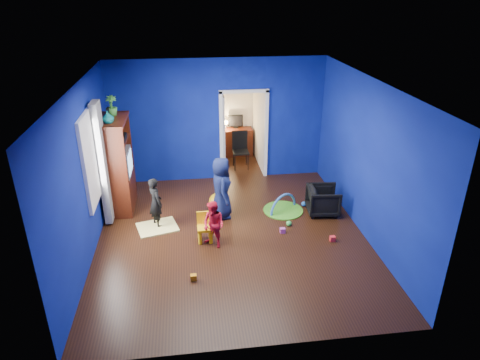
{
  "coord_description": "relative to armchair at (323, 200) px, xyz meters",
  "views": [
    {
      "loc": [
        -0.74,
        -6.9,
        4.36
      ],
      "look_at": [
        0.21,
        0.4,
        0.99
      ],
      "focal_mm": 32.0,
      "sensor_mm": 36.0,
      "label": 1
    }
  ],
  "objects": [
    {
      "name": "wall_right",
      "position": [
        0.52,
        -0.68,
        1.16
      ],
      "size": [
        0.02,
        5.5,
        2.9
      ],
      "primitive_type": "cube",
      "color": "navy",
      "rests_on": "floor"
    },
    {
      "name": "toy_0",
      "position": [
        -0.14,
        -1.08,
        -0.24
      ],
      "size": [
        0.1,
        0.08,
        0.1
      ],
      "primitive_type": "cube",
      "color": "red",
      "rests_on": "floor"
    },
    {
      "name": "desk_monitor",
      "position": [
        -1.38,
        3.7,
        0.66
      ],
      "size": [
        0.4,
        0.05,
        0.32
      ],
      "primitive_type": "cube",
      "color": "black",
      "rests_on": "study_desk"
    },
    {
      "name": "desk_lamp",
      "position": [
        -1.66,
        3.64,
        0.64
      ],
      "size": [
        0.14,
        0.14,
        0.14
      ],
      "primitive_type": "sphere",
      "color": "#FFD88C",
      "rests_on": "study_desk"
    },
    {
      "name": "crt_tv",
      "position": [
        -4.16,
        0.81,
        0.73
      ],
      "size": [
        0.46,
        0.7,
        0.54
      ],
      "primitive_type": "cube",
      "color": "silver",
      "rests_on": "tv_armoire"
    },
    {
      "name": "toddler_red",
      "position": [
        -2.34,
        -0.96,
        0.15
      ],
      "size": [
        0.55,
        0.54,
        0.89
      ],
      "primitive_type": "imported",
      "rotation": [
        0.0,
        0.0,
        -0.74
      ],
      "color": "#AC121F",
      "rests_on": "floor"
    },
    {
      "name": "play_mat",
      "position": [
        -0.8,
        0.19,
        -0.28
      ],
      "size": [
        0.84,
        0.84,
        0.02
      ],
      "primitive_type": "cylinder",
      "color": "green",
      "rests_on": "floor"
    },
    {
      "name": "toy_4",
      "position": [
        -1.0,
        -0.68,
        -0.24
      ],
      "size": [
        0.1,
        0.08,
        0.1
      ],
      "primitive_type": "cube",
      "color": "#BD4799",
      "rests_on": "floor"
    },
    {
      "name": "toy_1",
      "position": [
        -0.31,
        0.33,
        -0.24
      ],
      "size": [
        0.11,
        0.11,
        0.11
      ],
      "primitive_type": "sphere",
      "color": "blue",
      "rests_on": "floor"
    },
    {
      "name": "yellow_blanket",
      "position": [
        -3.41,
        -0.18,
        -0.28
      ],
      "size": [
        0.88,
        0.77,
        0.03
      ],
      "primitive_type": "cube",
      "rotation": [
        0.0,
        0.0,
        0.26
      ],
      "color": "#F2E07A",
      "rests_on": "floor"
    },
    {
      "name": "curtain",
      "position": [
        -4.35,
        0.22,
        0.96
      ],
      "size": [
        0.14,
        0.42,
        2.4
      ],
      "primitive_type": "cube",
      "color": "slate",
      "rests_on": "floor"
    },
    {
      "name": "toy_arch",
      "position": [
        -0.8,
        0.19,
        -0.27
      ],
      "size": [
        0.66,
        0.46,
        0.75
      ],
      "primitive_type": "torus",
      "rotation": [
        1.57,
        0.0,
        0.58
      ],
      "color": "#3F8CD8",
      "rests_on": "floor"
    },
    {
      "name": "kid_chair",
      "position": [
        -2.49,
        -0.76,
        -0.04
      ],
      "size": [
        0.28,
        0.28,
        0.5
      ],
      "primitive_type": "cube",
      "rotation": [
        0.0,
        0.0,
        -0.0
      ],
      "color": "yellow",
      "rests_on": "floor"
    },
    {
      "name": "hopper_ball",
      "position": [
        -2.15,
        0.37,
        -0.09
      ],
      "size": [
        0.4,
        0.4,
        0.4
      ],
      "primitive_type": "sphere",
      "color": "yellow",
      "rests_on": "floor"
    },
    {
      "name": "wall_left",
      "position": [
        -4.48,
        -0.68,
        1.16
      ],
      "size": [
        0.02,
        5.5,
        2.9
      ],
      "primitive_type": "cube",
      "color": "navy",
      "rests_on": "floor"
    },
    {
      "name": "folding_chair",
      "position": [
        -1.38,
        2.62,
        0.17
      ],
      "size": [
        0.4,
        0.4,
        0.92
      ],
      "primitive_type": "cube",
      "color": "black",
      "rests_on": "floor"
    },
    {
      "name": "potted_plant",
      "position": [
        -4.2,
        1.03,
        1.87
      ],
      "size": [
        0.27,
        0.27,
        0.41
      ],
      "primitive_type": "imported",
      "rotation": [
        0.0,
        0.0,
        0.19
      ],
      "color": "green",
      "rests_on": "tv_armoire"
    },
    {
      "name": "toy_3",
      "position": [
        -0.82,
        -0.43,
        -0.24
      ],
      "size": [
        0.11,
        0.11,
        0.11
      ],
      "primitive_type": "sphere",
      "color": "green",
      "rests_on": "floor"
    },
    {
      "name": "study_desk",
      "position": [
        -1.38,
        3.58,
        0.08
      ],
      "size": [
        0.88,
        0.44,
        0.75
      ],
      "primitive_type": "cube",
      "color": "#3D140A",
      "rests_on": "floor"
    },
    {
      "name": "child_black",
      "position": [
        -3.41,
        -0.08,
        0.22
      ],
      "size": [
        0.4,
        0.45,
        1.02
      ],
      "primitive_type": "imported",
      "rotation": [
        0.0,
        0.0,
        2.1
      ],
      "color": "black",
      "rests_on": "floor"
    },
    {
      "name": "alcove",
      "position": [
        -1.38,
        2.94,
        0.96
      ],
      "size": [
        1.0,
        1.75,
        2.5
      ],
      "primitive_type": null,
      "color": "silver",
      "rests_on": "floor"
    },
    {
      "name": "wall_front",
      "position": [
        -1.98,
        -3.43,
        1.16
      ],
      "size": [
        5.0,
        0.02,
        2.9
      ],
      "primitive_type": "cube",
      "color": "navy",
      "rests_on": "floor"
    },
    {
      "name": "vase",
      "position": [
        -4.2,
        0.51,
        1.79
      ],
      "size": [
        0.28,
        0.28,
        0.23
      ],
      "primitive_type": "imported",
      "rotation": [
        0.0,
        0.0,
        -0.3
      ],
      "color": "#0C5167",
      "rests_on": "tv_armoire"
    },
    {
      "name": "ceiling",
      "position": [
        -1.98,
        -0.68,
        2.61
      ],
      "size": [
        5.0,
        5.5,
        0.01
      ],
      "primitive_type": "cube",
      "color": "white",
      "rests_on": "wall_back"
    },
    {
      "name": "doorway",
      "position": [
        -1.38,
        2.07,
        0.76
      ],
      "size": [
        1.16,
        0.1,
        2.1
      ],
      "primitive_type": "cube",
      "color": "white",
      "rests_on": "floor"
    },
    {
      "name": "wall_back",
      "position": [
        -1.98,
        2.07,
        1.16
      ],
      "size": [
        5.0,
        0.02,
        2.9
      ],
      "primitive_type": "cube",
      "color": "navy",
      "rests_on": "floor"
    },
    {
      "name": "tv_armoire",
      "position": [
        -4.2,
        0.81,
        0.69
      ],
      "size": [
        0.58,
        1.14,
        1.96
      ],
      "primitive_type": "cube",
      "color": "#380F09",
      "rests_on": "floor"
    },
    {
      "name": "toy_2",
      "position": [
        -2.75,
        -1.91,
        -0.24
      ],
      "size": [
        0.1,
        0.08,
        0.1
      ],
      "primitive_type": "cube",
      "color": "orange",
      "rests_on": "floor"
    },
    {
      "name": "window_left",
      "position": [
        -4.47,
        -0.33,
        1.26
      ],
      "size": [
        0.03,
        0.95,
        1.55
      ],
      "primitive_type": "cube",
      "color": "white",
      "rests_on": "wall_left"
    },
    {
      "name": "floor",
      "position": [
        -1.98,
        -0.68,
        -0.29
      ],
      "size": [
        5.0,
        5.5,
        0.01
      ],
      "primitive_type": "cube",
      "color": "black",
      "rests_on": "ground"
    },
    {
      "name": "book_shelf",
      "position": [
        -1.38,
        3.69,
        1.73
      ],
      "size": [
        0.88,
        0.24,
        0.04
      ],
      "primitive_type": "cube",
      "color": "white",
      "rests_on": "study_desk"
    },
    {
      "name": "armchair",
      "position": [
        0.0,
        0.0,
        0.0
      ],
      "size": [
        0.7,
        0.69,
        0.58
      ],
      "primitive_type": "imported",
      "rotation": [
        0.0,
        0.0,
        1.47
      ],
      "color": "black",
      "rests_on": "floor"
    },
    {
      "name": "child_navy",
      "position": [
        -2.1,
        0.12,
        0.36
      ],
      "size": [
        0.44,
        0.65,
        1.29
      ],
      "primitive_type": "imported",
      "rotation": [
        0.0,
        0.0,
        1.62
      ],
      "color": "#10133B",
      "rests_on": "floor"
    }
  ]
}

